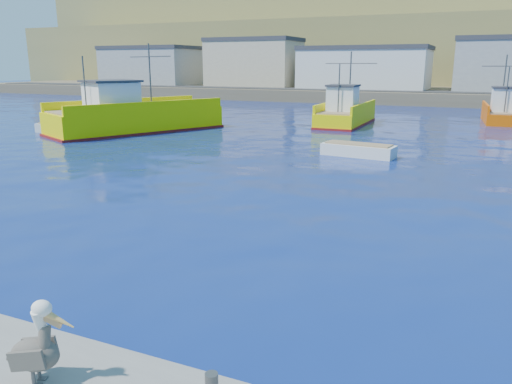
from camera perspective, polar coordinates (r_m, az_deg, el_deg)
ground at (r=12.11m, az=-9.74°, el=-11.25°), size 260.00×260.00×0.00m
dock_bollards at (r=9.14m, az=-18.94°, el=-16.32°), size 36.20×0.20×0.30m
far_shore at (r=118.42m, az=21.84°, el=15.29°), size 200.00×81.00×24.00m
trawler_yellow_a at (r=40.75m, az=-13.82°, el=8.36°), size 9.93×14.33×6.82m
trawler_yellow_b at (r=44.83m, az=10.17°, el=8.79°), size 4.56×9.63×6.30m
boat_orange at (r=50.92m, az=26.27°, el=8.25°), size 4.00×7.79×5.99m
skiff_left at (r=41.97m, az=-21.12°, el=6.77°), size 4.34×2.00×0.91m
skiff_mid at (r=29.60m, az=11.60°, el=4.60°), size 4.31×1.96×0.91m
pelican at (r=8.48m, az=-23.76°, el=-16.00°), size 1.09×0.67×1.37m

